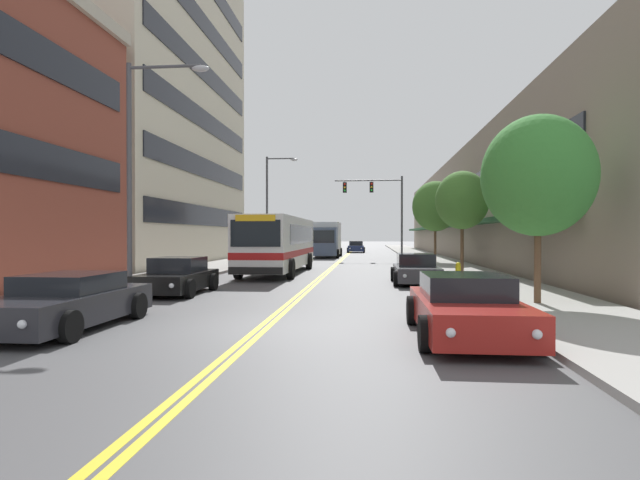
{
  "coord_description": "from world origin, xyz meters",
  "views": [
    {
      "loc": [
        2.39,
        -11.12,
        2.09
      ],
      "look_at": [
        -0.77,
        20.55,
        1.78
      ],
      "focal_mm": 28.0,
      "sensor_mm": 36.0,
      "label": 1
    }
  ],
  "objects_px": {
    "traffic_signal_mast": "(380,200)",
    "street_tree_right_near": "(538,176)",
    "city_bus": "(280,242)",
    "car_charcoal_parked_left_far": "(67,302)",
    "car_black_parked_left_mid": "(177,277)",
    "street_tree_right_mid": "(462,200)",
    "car_dark_grey_parked_right_mid": "(416,270)",
    "car_navy_moving_lead": "(356,247)",
    "box_truck": "(326,239)",
    "street_tree_right_far": "(435,206)",
    "car_red_parked_right_foreground": "(466,308)",
    "car_silver_parked_left_near": "(285,254)",
    "street_lamp_left_far": "(271,200)",
    "street_lamp_left_near": "(141,157)",
    "fire_hydrant": "(458,273)"
  },
  "relations": [
    {
      "from": "car_dark_grey_parked_right_mid",
      "to": "street_lamp_left_near",
      "type": "relative_size",
      "value": 0.56
    },
    {
      "from": "city_bus",
      "to": "car_charcoal_parked_left_far",
      "type": "xyz_separation_m",
      "value": [
        -1.79,
        -16.72,
        -1.14
      ]
    },
    {
      "from": "car_charcoal_parked_left_far",
      "to": "box_truck",
      "type": "relative_size",
      "value": 0.71
    },
    {
      "from": "street_tree_right_near",
      "to": "box_truck",
      "type": "bearing_deg",
      "value": 105.42
    },
    {
      "from": "car_charcoal_parked_left_far",
      "to": "car_red_parked_right_foreground",
      "type": "relative_size",
      "value": 1.02
    },
    {
      "from": "car_black_parked_left_mid",
      "to": "box_truck",
      "type": "distance_m",
      "value": 30.13
    },
    {
      "from": "traffic_signal_mast",
      "to": "street_tree_right_mid",
      "type": "bearing_deg",
      "value": -77.93
    },
    {
      "from": "car_charcoal_parked_left_far",
      "to": "street_tree_right_mid",
      "type": "xyz_separation_m",
      "value": [
        11.48,
        15.71,
        3.3
      ]
    },
    {
      "from": "car_silver_parked_left_near",
      "to": "car_charcoal_parked_left_far",
      "type": "bearing_deg",
      "value": -90.17
    },
    {
      "from": "car_charcoal_parked_left_far",
      "to": "street_lamp_left_far",
      "type": "relative_size",
      "value": 0.59
    },
    {
      "from": "street_lamp_left_near",
      "to": "car_dark_grey_parked_right_mid",
      "type": "bearing_deg",
      "value": 34.77
    },
    {
      "from": "car_navy_moving_lead",
      "to": "street_tree_right_near",
      "type": "bearing_deg",
      "value": -81.96
    },
    {
      "from": "car_red_parked_right_foreground",
      "to": "street_lamp_left_near",
      "type": "bearing_deg",
      "value": 152.02
    },
    {
      "from": "city_bus",
      "to": "car_navy_moving_lead",
      "type": "height_order",
      "value": "city_bus"
    },
    {
      "from": "city_bus",
      "to": "street_lamp_left_near",
      "type": "xyz_separation_m",
      "value": [
        -2.32,
        -11.91,
        2.88
      ]
    },
    {
      "from": "street_lamp_left_near",
      "to": "street_tree_right_mid",
      "type": "height_order",
      "value": "street_lamp_left_near"
    },
    {
      "from": "car_black_parked_left_mid",
      "to": "street_tree_right_mid",
      "type": "bearing_deg",
      "value": 38.08
    },
    {
      "from": "box_truck",
      "to": "street_tree_right_near",
      "type": "relative_size",
      "value": 1.24
    },
    {
      "from": "traffic_signal_mast",
      "to": "car_black_parked_left_mid",
      "type": "bearing_deg",
      "value": -105.97
    },
    {
      "from": "car_silver_parked_left_near",
      "to": "street_lamp_left_far",
      "type": "distance_m",
      "value": 4.74
    },
    {
      "from": "traffic_signal_mast",
      "to": "fire_hydrant",
      "type": "relative_size",
      "value": 8.44
    },
    {
      "from": "street_tree_right_far",
      "to": "car_navy_moving_lead",
      "type": "bearing_deg",
      "value": 105.49
    },
    {
      "from": "city_bus",
      "to": "street_lamp_left_near",
      "type": "height_order",
      "value": "street_lamp_left_near"
    },
    {
      "from": "city_bus",
      "to": "car_charcoal_parked_left_far",
      "type": "bearing_deg",
      "value": -96.1
    },
    {
      "from": "car_red_parked_right_foreground",
      "to": "street_tree_right_far",
      "type": "xyz_separation_m",
      "value": [
        2.84,
        26.89,
        3.62
      ]
    },
    {
      "from": "street_tree_right_mid",
      "to": "fire_hydrant",
      "type": "relative_size",
      "value": 6.09
    },
    {
      "from": "street_tree_right_mid",
      "to": "street_tree_right_near",
      "type": "bearing_deg",
      "value": -89.59
    },
    {
      "from": "car_red_parked_right_foreground",
      "to": "traffic_signal_mast",
      "type": "bearing_deg",
      "value": 91.81
    },
    {
      "from": "car_red_parked_right_foreground",
      "to": "car_dark_grey_parked_right_mid",
      "type": "bearing_deg",
      "value": 89.88
    },
    {
      "from": "car_charcoal_parked_left_far",
      "to": "car_dark_grey_parked_right_mid",
      "type": "xyz_separation_m",
      "value": [
        8.73,
        11.25,
        0.01
      ]
    },
    {
      "from": "car_dark_grey_parked_right_mid",
      "to": "street_lamp_left_near",
      "type": "height_order",
      "value": "street_lamp_left_near"
    },
    {
      "from": "box_truck",
      "to": "street_lamp_left_far",
      "type": "distance_m",
      "value": 11.17
    },
    {
      "from": "city_bus",
      "to": "car_dark_grey_parked_right_mid",
      "type": "height_order",
      "value": "city_bus"
    },
    {
      "from": "street_lamp_left_far",
      "to": "street_tree_right_far",
      "type": "distance_m",
      "value": 12.17
    },
    {
      "from": "street_lamp_left_near",
      "to": "fire_hydrant",
      "type": "relative_size",
      "value": 8.82
    },
    {
      "from": "car_silver_parked_left_near",
      "to": "street_tree_right_near",
      "type": "xyz_separation_m",
      "value": [
        11.48,
        -24.23,
        3.16
      ]
    },
    {
      "from": "car_navy_moving_lead",
      "to": "box_truck",
      "type": "bearing_deg",
      "value": -100.39
    },
    {
      "from": "street_tree_right_far",
      "to": "city_bus",
      "type": "bearing_deg",
      "value": -134.11
    },
    {
      "from": "box_truck",
      "to": "street_tree_right_mid",
      "type": "bearing_deg",
      "value": -67.15
    },
    {
      "from": "street_lamp_left_near",
      "to": "street_tree_right_near",
      "type": "xyz_separation_m",
      "value": [
        12.09,
        -0.44,
        -0.8
      ]
    },
    {
      "from": "street_tree_right_mid",
      "to": "street_lamp_left_far",
      "type": "bearing_deg",
      "value": 138.52
    },
    {
      "from": "city_bus",
      "to": "car_red_parked_right_foreground",
      "type": "bearing_deg",
      "value": -67.62
    },
    {
      "from": "car_charcoal_parked_left_far",
      "to": "car_navy_moving_lead",
      "type": "relative_size",
      "value": 1.13
    },
    {
      "from": "car_silver_parked_left_near",
      "to": "car_navy_moving_lead",
      "type": "distance_m",
      "value": 21.98
    },
    {
      "from": "car_red_parked_right_foreground",
      "to": "street_tree_right_near",
      "type": "relative_size",
      "value": 0.86
    },
    {
      "from": "car_silver_parked_left_near",
      "to": "street_tree_right_mid",
      "type": "bearing_deg",
      "value": -48.52
    },
    {
      "from": "traffic_signal_mast",
      "to": "street_tree_right_near",
      "type": "height_order",
      "value": "traffic_signal_mast"
    },
    {
      "from": "box_truck",
      "to": "street_tree_right_far",
      "type": "relative_size",
      "value": 1.13
    },
    {
      "from": "car_silver_parked_left_near",
      "to": "car_charcoal_parked_left_far",
      "type": "relative_size",
      "value": 1.03
    },
    {
      "from": "city_bus",
      "to": "box_truck",
      "type": "xyz_separation_m",
      "value": [
        0.88,
        19.9,
        -0.02
      ]
    }
  ]
}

